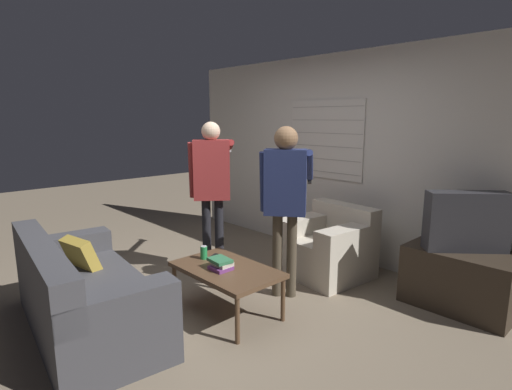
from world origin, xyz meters
The scene contains 12 objects.
ground_plane centered at (0.00, 0.00, 0.00)m, with size 16.00×16.00×0.00m, color #7F705B.
wall_back centered at (0.00, 2.03, 1.28)m, with size 5.20×0.08×2.55m.
couch_blue centered at (-0.26, -1.12, 0.31)m, with size 1.91×1.04×0.81m.
armchair_beige centered at (0.40, 1.38, 0.33)m, with size 0.95×0.90×0.79m.
coffee_table centered at (0.33, -0.06, 0.40)m, with size 0.99×0.61×0.44m.
tv_stand centered at (1.75, 1.62, 0.28)m, with size 0.94×0.60×0.56m.
tv centered at (1.75, 1.62, 0.84)m, with size 0.66×0.64×0.55m.
person_left_standing centered at (-0.53, 0.45, 1.10)m, with size 0.58×0.81×1.73m.
person_right_standing centered at (0.43, 0.61, 1.08)m, with size 0.50×0.79×1.69m.
book_stack centered at (0.32, -0.11, 0.49)m, with size 0.22×0.18×0.10m.
soda_can centered at (0.00, -0.06, 0.50)m, with size 0.07×0.07×0.13m.
spare_remote centered at (0.04, 0.02, 0.45)m, with size 0.09×0.13×0.02m.
Camera 1 is at (2.99, -2.21, 1.77)m, focal length 28.00 mm.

